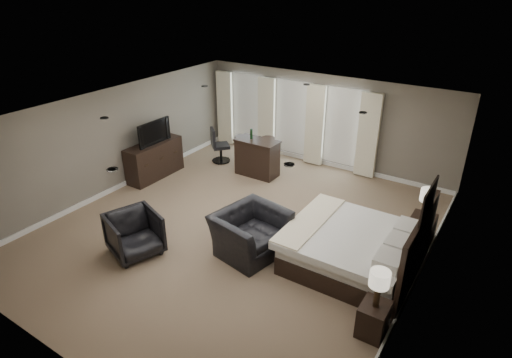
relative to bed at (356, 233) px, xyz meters
The scene contains 16 objects.
room 2.64m from the bed, behind, with size 7.60×8.60×2.64m.
window_bay 5.38m from the bed, 131.90° to the left, with size 5.25×0.20×2.30m.
bed is the anchor object (origin of this frame).
nightstand_near 1.76m from the bed, 58.46° to the right, with size 0.41×0.50×0.55m, color black.
nightstand_far 1.75m from the bed, 58.46° to the left, with size 0.47×0.58×0.63m, color black.
lamp_near 1.71m from the bed, 58.46° to the right, with size 0.31×0.31×0.63m, color beige.
lamp_far 1.71m from the bed, 58.46° to the left, with size 0.31×0.31×0.63m, color beige.
wall_art 1.51m from the bed, ahead, with size 0.04×0.96×0.56m, color slate.
dresser 6.09m from the bed, behind, with size 0.54×1.68×0.98m, color black.
tv 6.10m from the bed, behind, with size 1.09×0.63×0.14m, color black.
armchair_near 2.01m from the bed, 160.52° to the right, with size 1.34×0.87×1.17m, color black.
armchair_far 4.26m from the bed, 152.66° to the right, with size 0.93×0.87×0.96m, color black.
bar_counter 4.48m from the bed, 146.82° to the left, with size 1.18×0.61×1.03m, color black.
bar_stool_left 5.58m from the bed, 147.16° to the left, with size 0.37×0.37×0.77m, color black.
bar_stool_right 5.02m from the bed, 140.41° to the left, with size 0.39×0.39×0.83m, color black.
desk_chair 5.78m from the bed, 152.84° to the left, with size 0.53×0.53×1.04m, color black.
Camera 1 is at (4.65, -6.48, 5.07)m, focal length 30.00 mm.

